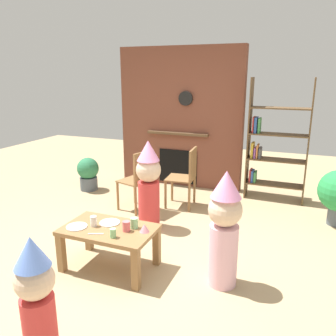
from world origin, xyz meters
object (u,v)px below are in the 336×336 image
(paper_plate_front, at_px, (110,223))
(paper_cup_far_left, at_px, (126,226))
(coffee_table, at_px, (109,235))
(child_in_pink, at_px, (224,226))
(paper_cup_near_left, at_px, (134,223))
(dining_chair_middle, at_px, (186,174))
(bookshelf, at_px, (272,145))
(paper_plate_rear, at_px, (77,227))
(birthday_cake_slice, at_px, (144,228))
(child_with_cone_hat, at_px, (37,298))
(dining_chair_left, at_px, (139,177))
(paper_cup_near_right, at_px, (113,233))
(child_by_the_chairs, at_px, (149,182))
(paper_cup_center, at_px, (94,221))
(potted_plant_short, at_px, (88,173))

(paper_plate_front, bearing_deg, paper_cup_far_left, -20.94)
(coffee_table, bearing_deg, child_in_pink, 7.39)
(paper_cup_near_left, xyz_separation_m, dining_chair_middle, (-0.06, 1.80, 0.01))
(bookshelf, xyz_separation_m, paper_plate_rear, (-1.62, -2.82, -0.43))
(coffee_table, height_order, paper_plate_front, paper_plate_front)
(birthday_cake_slice, bearing_deg, paper_cup_far_left, -164.26)
(bookshelf, xyz_separation_m, paper_cup_far_left, (-1.11, -2.71, -0.38))
(coffee_table, distance_m, paper_cup_near_left, 0.29)
(child_with_cone_hat, bearing_deg, dining_chair_left, 3.40)
(coffee_table, bearing_deg, dining_chair_middle, 84.46)
(bookshelf, relative_size, paper_plate_rear, 9.06)
(paper_cup_far_left, relative_size, paper_plate_rear, 0.49)
(paper_cup_near_right, height_order, dining_chair_middle, dining_chair_middle)
(bookshelf, height_order, child_in_pink, bookshelf)
(dining_chair_left, xyz_separation_m, dining_chair_middle, (0.58, 0.40, 0.00))
(paper_cup_near_left, height_order, child_by_the_chairs, child_by_the_chairs)
(paper_cup_center, bearing_deg, child_by_the_chairs, 83.51)
(bookshelf, relative_size, potted_plant_short, 3.35)
(bookshelf, distance_m, child_by_the_chairs, 2.16)
(bookshelf, relative_size, paper_cup_near_right, 21.12)
(child_with_cone_hat, xyz_separation_m, child_by_the_chairs, (-0.23, 2.27, 0.10))
(coffee_table, height_order, dining_chair_middle, dining_chair_middle)
(coffee_table, xyz_separation_m, child_in_pink, (1.14, 0.15, 0.23))
(paper_plate_front, distance_m, dining_chair_left, 1.44)
(paper_plate_rear, distance_m, child_with_cone_hat, 1.22)
(child_with_cone_hat, distance_m, child_by_the_chairs, 2.28)
(dining_chair_middle, height_order, potted_plant_short, dining_chair_middle)
(paper_cup_far_left, height_order, child_in_pink, child_in_pink)
(paper_cup_near_left, bearing_deg, paper_cup_center, -164.29)
(paper_cup_center, height_order, child_with_cone_hat, child_with_cone_hat)
(paper_cup_near_right, height_order, paper_cup_center, paper_cup_center)
(paper_cup_near_left, relative_size, child_by_the_chairs, 0.09)
(paper_cup_far_left, relative_size, dining_chair_left, 0.11)
(potted_plant_short, bearing_deg, coffee_table, -50.88)
(child_by_the_chairs, bearing_deg, paper_cup_center, -8.74)
(paper_cup_near_right, xyz_separation_m, potted_plant_short, (-1.79, 2.18, -0.18))
(paper_plate_rear, bearing_deg, paper_cup_center, 30.29)
(coffee_table, bearing_deg, birthday_cake_slice, 8.25)
(paper_cup_near_left, xyz_separation_m, paper_plate_front, (-0.29, 0.01, -0.05))
(child_with_cone_hat, height_order, dining_chair_left, child_with_cone_hat)
(paper_cup_near_left, bearing_deg, child_with_cone_hat, -92.37)
(paper_cup_center, bearing_deg, child_in_pink, 7.37)
(paper_cup_near_left, height_order, paper_plate_rear, paper_cup_near_left)
(coffee_table, distance_m, paper_plate_front, 0.14)
(paper_cup_far_left, xyz_separation_m, birthday_cake_slice, (0.17, 0.05, -0.01))
(paper_plate_front, distance_m, dining_chair_middle, 1.81)
(bookshelf, xyz_separation_m, child_by_the_chairs, (-1.35, -1.67, -0.27))
(paper_cup_far_left, relative_size, child_with_cone_hat, 0.11)
(child_in_pink, bearing_deg, paper_cup_near_left, -3.88)
(paper_cup_center, relative_size, dining_chair_middle, 0.12)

